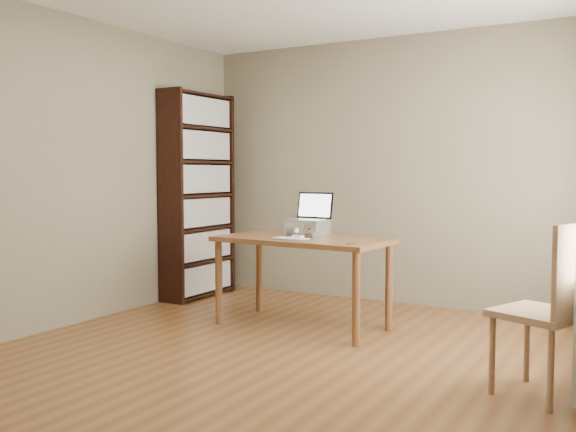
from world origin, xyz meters
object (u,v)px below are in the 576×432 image
Objects in this scene: bookshelf at (198,195)px; keyboard at (291,239)px; desk at (302,249)px; laptop at (310,213)px; cat at (309,229)px; chair at (554,303)px.

keyboard is at bearing -28.35° from bookshelf.
bookshelf reaches higher than keyboard.
laptop is at bearing 93.15° from desk.
laptop is at bearing 93.75° from keyboard.
bookshelf reaches higher than laptop.
desk is at bearing 95.65° from keyboard.
cat is at bearing -73.15° from laptop.
chair is (2.03, -0.55, -0.21)m from keyboard.
bookshelf reaches higher than cat.
keyboard is (0.02, -0.36, -0.18)m from laptop.
desk is (1.57, -0.64, -0.40)m from bookshelf.
chair is at bearing -20.72° from laptop.
desk is 4.72× the size of keyboard.
keyboard is 0.33m from cat.
bookshelf reaches higher than chair.
chair is (3.61, -1.40, -0.50)m from bookshelf.
chair is (2.04, -0.88, -0.26)m from cat.
cat reaches higher than keyboard.
cat is at bearing 89.57° from desk.
laptop is 0.40m from keyboard.
bookshelf is 6.05× the size of laptop.
desk is at bearing -86.85° from laptop.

